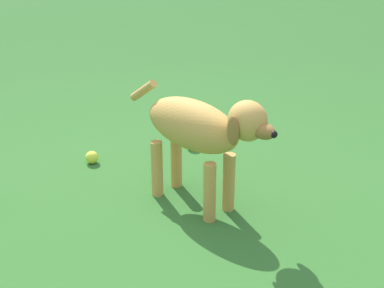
% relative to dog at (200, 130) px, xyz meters
% --- Properties ---
extents(ground, '(14.00, 14.00, 0.00)m').
position_rel_dog_xyz_m(ground, '(-0.19, 0.23, -0.37)').
color(ground, '#2D6026').
extents(dog, '(0.44, 0.74, 0.55)m').
position_rel_dog_xyz_m(dog, '(0.00, 0.00, 0.00)').
color(dog, '#C69347').
rests_on(dog, ground).
extents(tennis_ball_0, '(0.07, 0.07, 0.07)m').
position_rel_dog_xyz_m(tennis_ball_0, '(0.27, 0.65, -0.33)').
color(tennis_ball_0, '#CBD43C').
rests_on(tennis_ball_0, ground).
extents(tennis_ball_1, '(0.07, 0.07, 0.07)m').
position_rel_dog_xyz_m(tennis_ball_1, '(0.58, 0.20, -0.33)').
color(tennis_ball_1, '#C9E135').
rests_on(tennis_ball_1, ground).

